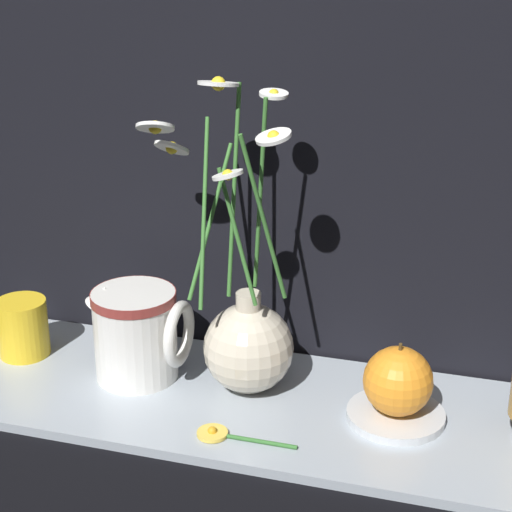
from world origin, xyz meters
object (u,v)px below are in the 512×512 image
(vase_with_flowers, at_px, (247,337))
(ceramic_pitcher, at_px, (137,331))
(orange_fruit, at_px, (398,381))
(yellow_mug, at_px, (21,327))

(vase_with_flowers, distance_m, ceramic_pitcher, 0.14)
(vase_with_flowers, bearing_deg, ceramic_pitcher, -176.13)
(orange_fruit, bearing_deg, yellow_mug, 177.52)
(vase_with_flowers, height_order, yellow_mug, vase_with_flowers)
(vase_with_flowers, distance_m, orange_fruit, 0.19)
(yellow_mug, xyz_separation_m, orange_fruit, (0.51, -0.02, 0.01))
(yellow_mug, bearing_deg, vase_with_flowers, -0.40)
(vase_with_flowers, xyz_separation_m, ceramic_pitcher, (-0.14, -0.01, -0.01))
(ceramic_pitcher, bearing_deg, orange_fruit, -1.75)
(yellow_mug, distance_m, orange_fruit, 0.51)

